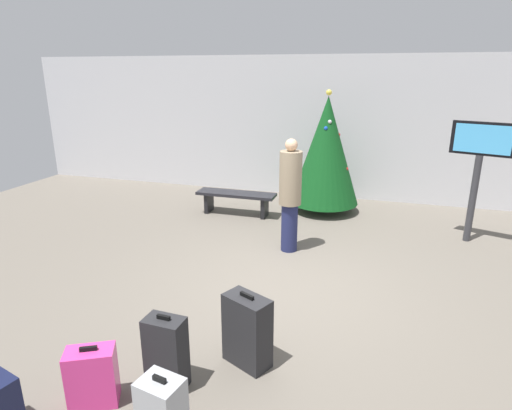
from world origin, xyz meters
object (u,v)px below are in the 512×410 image
(flight_info_kiosk, at_px, (479,158))
(suitcase_4, at_px, (247,331))
(waiting_bench, at_px, (236,198))
(holiday_tree, at_px, (326,151))
(traveller_0, at_px, (290,193))
(suitcase_0, at_px, (92,377))
(suitcase_5, at_px, (166,353))

(flight_info_kiosk, relative_size, suitcase_4, 2.63)
(flight_info_kiosk, distance_m, waiting_bench, 4.60)
(holiday_tree, relative_size, traveller_0, 1.35)
(suitcase_0, relative_size, suitcase_5, 0.77)
(holiday_tree, height_order, flight_info_kiosk, holiday_tree)
(suitcase_5, bearing_deg, flight_info_kiosk, 55.52)
(flight_info_kiosk, relative_size, suitcase_0, 3.52)
(waiting_bench, bearing_deg, suitcase_0, -84.16)
(suitcase_0, relative_size, suitcase_4, 0.75)
(holiday_tree, height_order, suitcase_0, holiday_tree)
(suitcase_4, distance_m, suitcase_5, 0.83)
(waiting_bench, distance_m, suitcase_5, 5.20)
(waiting_bench, distance_m, suitcase_0, 5.50)
(suitcase_0, bearing_deg, traveller_0, 76.74)
(holiday_tree, xyz_separation_m, waiting_bench, (-1.74, -0.79, -0.95))
(waiting_bench, relative_size, suitcase_0, 2.78)
(traveller_0, bearing_deg, holiday_tree, 83.95)
(waiting_bench, height_order, suitcase_0, suitcase_0)
(waiting_bench, relative_size, suitcase_4, 2.08)
(holiday_tree, distance_m, suitcase_5, 5.98)
(holiday_tree, relative_size, suitcase_4, 3.19)
(holiday_tree, height_order, traveller_0, holiday_tree)
(suitcase_0, height_order, suitcase_4, suitcase_4)
(suitcase_0, bearing_deg, suitcase_4, 39.13)
(holiday_tree, bearing_deg, suitcase_4, -90.15)
(holiday_tree, bearing_deg, waiting_bench, -155.50)
(flight_info_kiosk, xyz_separation_m, suitcase_5, (-3.36, -4.90, -1.13))
(traveller_0, xyz_separation_m, suitcase_5, (-0.39, -3.55, -0.64))
(holiday_tree, bearing_deg, traveller_0, -96.05)
(waiting_bench, distance_m, traveller_0, 2.23)
(holiday_tree, bearing_deg, suitcase_5, -96.22)
(flight_info_kiosk, height_order, waiting_bench, flight_info_kiosk)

